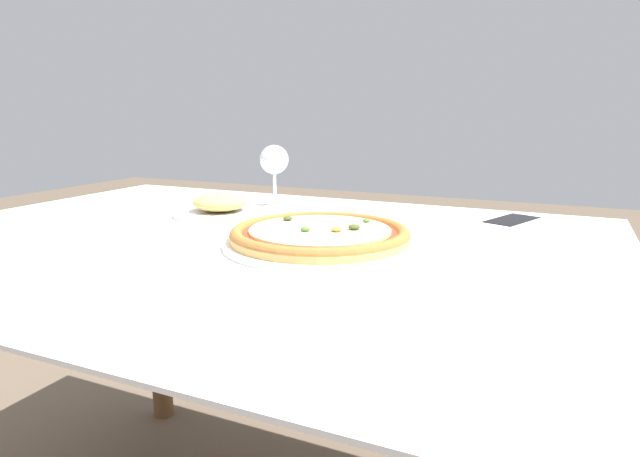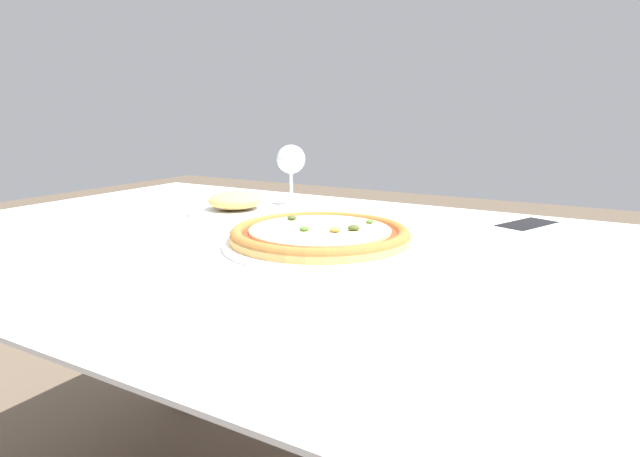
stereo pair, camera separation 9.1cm
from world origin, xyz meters
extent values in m
cube|color=brown|center=(0.00, 0.00, 0.68)|extent=(1.21, 0.86, 0.04)
cube|color=white|center=(0.00, 0.00, 0.70)|extent=(1.31, 0.96, 0.01)
cylinder|color=brown|center=(-0.55, 0.37, 0.33)|extent=(0.06, 0.06, 0.66)
cylinder|color=brown|center=(0.55, 0.37, 0.33)|extent=(0.06, 0.06, 0.66)
cylinder|color=white|center=(0.15, 0.01, 0.71)|extent=(0.33, 0.33, 0.01)
cylinder|color=tan|center=(0.15, 0.01, 0.72)|extent=(0.31, 0.31, 0.01)
torus|color=#A3662D|center=(0.15, 0.01, 0.72)|extent=(0.31, 0.31, 0.02)
cylinder|color=#BC381E|center=(0.15, 0.01, 0.72)|extent=(0.26, 0.26, 0.00)
cylinder|color=beige|center=(0.15, 0.01, 0.73)|extent=(0.24, 0.24, 0.00)
ellipsoid|color=#425123|center=(0.07, 0.05, 0.73)|extent=(0.02, 0.02, 0.01)
ellipsoid|color=#425123|center=(0.21, 0.03, 0.74)|extent=(0.02, 0.02, 0.01)
ellipsoid|color=#4C7A33|center=(0.14, -0.02, 0.73)|extent=(0.02, 0.02, 0.01)
ellipsoid|color=#4C7A33|center=(0.21, 0.09, 0.73)|extent=(0.01, 0.01, 0.01)
ellipsoid|color=#BC9342|center=(0.19, 0.00, 0.74)|extent=(0.02, 0.02, 0.01)
cube|color=silver|center=(-0.41, -0.15, 0.70)|extent=(0.03, 0.02, 0.00)
cube|color=silver|center=(-0.42, -0.12, 0.70)|extent=(0.01, 0.05, 0.00)
cube|color=silver|center=(-0.42, -0.12, 0.70)|extent=(0.01, 0.05, 0.00)
cube|color=silver|center=(-0.41, -0.12, 0.70)|extent=(0.01, 0.05, 0.00)
cube|color=silver|center=(-0.40, -0.12, 0.70)|extent=(0.01, 0.05, 0.00)
cylinder|color=silver|center=(-0.10, 0.31, 0.70)|extent=(0.06, 0.06, 0.00)
cylinder|color=silver|center=(-0.10, 0.31, 0.74)|extent=(0.01, 0.01, 0.08)
sphere|color=silver|center=(-0.10, 0.31, 0.81)|extent=(0.07, 0.07, 0.07)
cube|color=white|center=(0.44, 0.32, 0.71)|extent=(0.12, 0.16, 0.01)
cube|color=black|center=(0.44, 0.32, 0.71)|extent=(0.10, 0.14, 0.00)
cylinder|color=white|center=(-0.16, 0.16, 0.71)|extent=(0.20, 0.20, 0.01)
ellipsoid|color=tan|center=(-0.16, 0.16, 0.73)|extent=(0.12, 0.12, 0.04)
camera|label=1|loc=(0.52, -0.80, 0.93)|focal=30.00mm
camera|label=2|loc=(0.60, -0.75, 0.93)|focal=30.00mm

